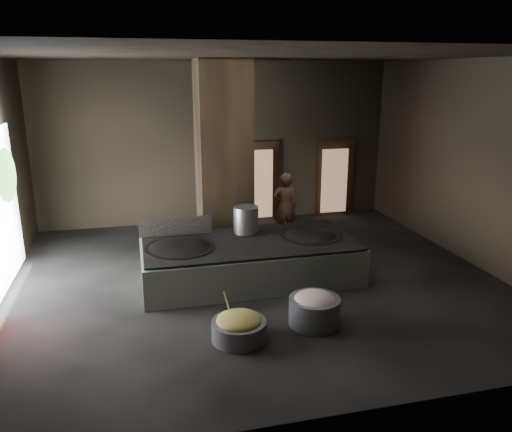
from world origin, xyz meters
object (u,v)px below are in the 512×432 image
object	(u,v)px
cook	(285,206)
meat_basin	(314,311)
stock_pot	(246,220)
wok_left	(180,251)
hearth_platform	(250,261)
wok_right	(310,239)
veg_basin	(239,330)

from	to	relation	value
cook	meat_basin	distance (m)	4.62
stock_pot	cook	xyz separation A→B (m)	(1.41, 1.74, -0.25)
wok_left	hearth_platform	bearing A→B (deg)	1.97
hearth_platform	meat_basin	bearing A→B (deg)	-74.41
hearth_platform	wok_right	bearing A→B (deg)	1.80
stock_pot	veg_basin	xyz separation A→B (m)	(-0.79, -2.97, -0.97)
wok_right	veg_basin	world-z (taller)	wok_right
stock_pot	meat_basin	size ratio (longest dim) A/B	0.65
hearth_platform	cook	bearing A→B (deg)	57.11
hearth_platform	wok_right	world-z (taller)	wok_right
hearth_platform	veg_basin	size ratio (longest dim) A/B	4.95
stock_pot	cook	size ratio (longest dim) A/B	0.33
hearth_platform	stock_pot	size ratio (longest dim) A/B	7.67
hearth_platform	meat_basin	size ratio (longest dim) A/B	5.01
veg_basin	meat_basin	size ratio (longest dim) A/B	1.01
hearth_platform	cook	world-z (taller)	cook
wok_left	wok_right	distance (m)	2.80
hearth_platform	wok_left	xyz separation A→B (m)	(-1.45, -0.05, 0.36)
hearth_platform	stock_pot	bearing A→B (deg)	84.48
wok_left	veg_basin	xyz separation A→B (m)	(0.71, -2.37, -0.59)
wok_right	cook	size ratio (longest dim) A/B	0.74
wok_right	meat_basin	world-z (taller)	wok_right
wok_left	cook	bearing A→B (deg)	38.77
stock_pot	veg_basin	world-z (taller)	stock_pot
cook	wok_left	bearing A→B (deg)	45.93
meat_basin	stock_pot	bearing A→B (deg)	101.87
wok_right	meat_basin	size ratio (longest dim) A/B	1.47
wok_left	veg_basin	distance (m)	2.54
cook	veg_basin	world-z (taller)	cook
wok_right	veg_basin	xyz separation A→B (m)	(-2.09, -2.47, -0.59)
hearth_platform	veg_basin	bearing A→B (deg)	-107.30
wok_left	stock_pot	xyz separation A→B (m)	(1.50, 0.60, 0.38)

